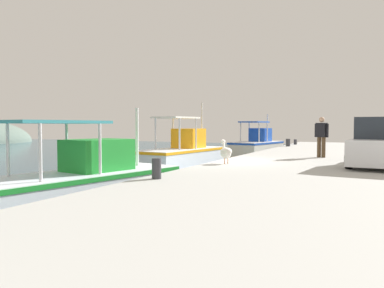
# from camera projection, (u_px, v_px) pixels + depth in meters

# --- Properties ---
(quay_pier) EXTENTS (36.00, 10.00, 0.80)m
(quay_pier) POSITION_uv_depth(u_px,v_px,m) (364.00, 179.00, 12.24)
(quay_pier) COLOR #B2B2AD
(quay_pier) RESTS_ON ground
(fishing_boat_second) EXTENTS (6.76, 3.44, 2.67)m
(fishing_boat_second) POSITION_uv_depth(u_px,v_px,m) (77.00, 180.00, 10.55)
(fishing_boat_second) COLOR white
(fishing_boat_second) RESTS_ON ground
(fishing_boat_third) EXTENTS (5.51, 2.53, 3.34)m
(fishing_boat_third) POSITION_uv_depth(u_px,v_px,m) (182.00, 154.00, 18.63)
(fishing_boat_third) COLOR white
(fishing_boat_third) RESTS_ON ground
(fishing_boat_fourth) EXTENTS (4.97, 2.92, 2.92)m
(fishing_boat_fourth) POSITION_uv_depth(u_px,v_px,m) (257.00, 146.00, 26.96)
(fishing_boat_fourth) COLOR silver
(fishing_boat_fourth) RESTS_ON ground
(pelican) EXTENTS (0.86, 0.78, 0.82)m
(pelican) POSITION_uv_depth(u_px,v_px,m) (226.00, 152.00, 13.10)
(pelican) COLOR tan
(pelican) RESTS_ON quay_pier
(fisherman_standing) EXTENTS (0.38, 0.57, 1.65)m
(fisherman_standing) POSITION_uv_depth(u_px,v_px,m) (321.00, 135.00, 15.63)
(fisherman_standing) COLOR #4C3823
(fisherman_standing) RESTS_ON quay_pier
(mooring_bollard_second) EXTENTS (0.23, 0.23, 0.51)m
(mooring_bollard_second) POSITION_uv_depth(u_px,v_px,m) (157.00, 168.00, 9.39)
(mooring_bollard_second) COLOR #333338
(mooring_bollard_second) RESTS_ON quay_pier
(mooring_bollard_third) EXTENTS (0.27, 0.27, 0.47)m
(mooring_bollard_third) POSITION_uv_depth(u_px,v_px,m) (288.00, 143.00, 24.02)
(mooring_bollard_third) COLOR #333338
(mooring_bollard_third) RESTS_ON quay_pier
(mooring_bollard_fourth) EXTENTS (0.21, 0.21, 0.35)m
(mooring_bollard_fourth) POSITION_uv_depth(u_px,v_px,m) (295.00, 142.00, 26.32)
(mooring_bollard_fourth) COLOR #333338
(mooring_bollard_fourth) RESTS_ON quay_pier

